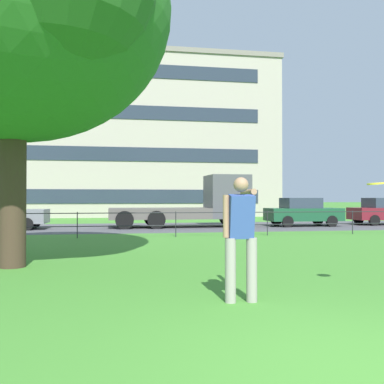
{
  "coord_description": "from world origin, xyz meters",
  "views": [
    {
      "loc": [
        -2.15,
        -3.45,
        1.52
      ],
      "look_at": [
        -0.25,
        7.94,
        1.69
      ],
      "focal_mm": 40.03,
      "sensor_mm": 36.0,
      "label": 1
    }
  ],
  "objects_px": {
    "car_grey_far_left": "(4,213)",
    "car_dark_green_left": "(303,212)",
    "person_thrower": "(241,234)",
    "frisbee": "(376,184)",
    "flatbed_truck_center": "(200,204)",
    "apartment_building_background": "(120,139)"
  },
  "relations": [
    {
      "from": "car_grey_far_left",
      "to": "car_dark_green_left",
      "type": "xyz_separation_m",
      "value": [
        15.41,
        0.01,
        0.0
      ]
    },
    {
      "from": "person_thrower",
      "to": "apartment_building_background",
      "type": "distance_m",
      "value": 33.66
    },
    {
      "from": "frisbee",
      "to": "car_grey_far_left",
      "type": "xyz_separation_m",
      "value": [
        -9.61,
        15.78,
        -0.97
      ]
    },
    {
      "from": "person_thrower",
      "to": "car_grey_far_left",
      "type": "bearing_deg",
      "value": 114.78
    },
    {
      "from": "frisbee",
      "to": "person_thrower",
      "type": "bearing_deg",
      "value": -176.49
    },
    {
      "from": "person_thrower",
      "to": "frisbee",
      "type": "bearing_deg",
      "value": 3.51
    },
    {
      "from": "flatbed_truck_center",
      "to": "car_dark_green_left",
      "type": "xyz_separation_m",
      "value": [
        5.63,
        -0.33,
        -0.44
      ]
    },
    {
      "from": "person_thrower",
      "to": "car_dark_green_left",
      "type": "xyz_separation_m",
      "value": [
        8.06,
        15.92,
        -0.21
      ]
    },
    {
      "from": "car_dark_green_left",
      "to": "apartment_building_background",
      "type": "xyz_separation_m",
      "value": [
        -9.83,
        17.18,
        6.07
      ]
    },
    {
      "from": "person_thrower",
      "to": "frisbee",
      "type": "xyz_separation_m",
      "value": [
        2.26,
        0.14,
        0.76
      ]
    },
    {
      "from": "flatbed_truck_center",
      "to": "apartment_building_background",
      "type": "bearing_deg",
      "value": 104.0
    },
    {
      "from": "apartment_building_background",
      "to": "car_dark_green_left",
      "type": "bearing_deg",
      "value": -60.21
    },
    {
      "from": "person_thrower",
      "to": "car_dark_green_left",
      "type": "bearing_deg",
      "value": 63.15
    },
    {
      "from": "frisbee",
      "to": "car_grey_far_left",
      "type": "distance_m",
      "value": 18.5
    },
    {
      "from": "car_grey_far_left",
      "to": "apartment_building_background",
      "type": "distance_m",
      "value": 19.06
    },
    {
      "from": "car_grey_far_left",
      "to": "flatbed_truck_center",
      "type": "xyz_separation_m",
      "value": [
        9.78,
        0.34,
        0.44
      ]
    },
    {
      "from": "car_grey_far_left",
      "to": "car_dark_green_left",
      "type": "distance_m",
      "value": 15.41
    },
    {
      "from": "flatbed_truck_center",
      "to": "car_grey_far_left",
      "type": "bearing_deg",
      "value": -178.01
    },
    {
      "from": "frisbee",
      "to": "apartment_building_background",
      "type": "height_order",
      "value": "apartment_building_background"
    },
    {
      "from": "car_dark_green_left",
      "to": "person_thrower",
      "type": "bearing_deg",
      "value": -116.85
    },
    {
      "from": "frisbee",
      "to": "apartment_building_background",
      "type": "bearing_deg",
      "value": 96.98
    },
    {
      "from": "flatbed_truck_center",
      "to": "apartment_building_background",
      "type": "relative_size",
      "value": 0.27
    }
  ]
}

